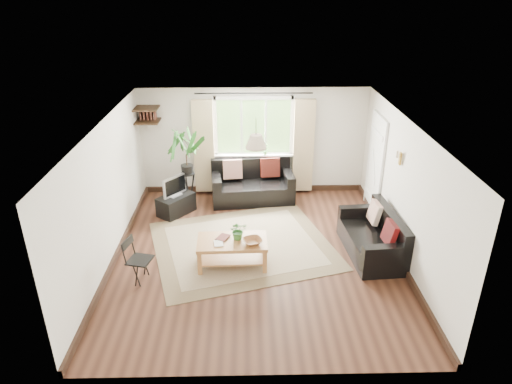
{
  "coord_description": "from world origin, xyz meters",
  "views": [
    {
      "loc": [
        -0.16,
        -6.93,
        4.46
      ],
      "look_at": [
        0.0,
        0.4,
        1.05
      ],
      "focal_mm": 32.0,
      "sensor_mm": 36.0,
      "label": 1
    }
  ],
  "objects_px": {
    "sofa_right": "(372,235)",
    "palm_stand": "(187,170)",
    "sofa_back": "(252,183)",
    "coffee_table": "(232,253)",
    "tv_stand": "(176,204)",
    "folding_chair": "(140,261)"
  },
  "relations": [
    {
      "from": "coffee_table",
      "to": "sofa_right",
      "type": "bearing_deg",
      "value": 7.23
    },
    {
      "from": "palm_stand",
      "to": "folding_chair",
      "type": "height_order",
      "value": "palm_stand"
    },
    {
      "from": "sofa_right",
      "to": "coffee_table",
      "type": "bearing_deg",
      "value": -87.41
    },
    {
      "from": "sofa_back",
      "to": "sofa_right",
      "type": "bearing_deg",
      "value": -52.89
    },
    {
      "from": "sofa_back",
      "to": "folding_chair",
      "type": "xyz_separation_m",
      "value": [
        -1.85,
        -2.98,
        -0.04
      ]
    },
    {
      "from": "sofa_back",
      "to": "coffee_table",
      "type": "relative_size",
      "value": 1.5
    },
    {
      "from": "sofa_right",
      "to": "folding_chair",
      "type": "xyz_separation_m",
      "value": [
        -3.93,
        -0.74,
        0.0
      ]
    },
    {
      "from": "sofa_back",
      "to": "folding_chair",
      "type": "bearing_deg",
      "value": -127.56
    },
    {
      "from": "sofa_right",
      "to": "coffee_table",
      "type": "height_order",
      "value": "sofa_right"
    },
    {
      "from": "tv_stand",
      "to": "palm_stand",
      "type": "relative_size",
      "value": 0.45
    },
    {
      "from": "sofa_back",
      "to": "coffee_table",
      "type": "xyz_separation_m",
      "value": [
        -0.38,
        -2.55,
        -0.18
      ]
    },
    {
      "from": "sofa_right",
      "to": "palm_stand",
      "type": "bearing_deg",
      "value": -123.93
    },
    {
      "from": "sofa_back",
      "to": "sofa_right",
      "type": "relative_size",
      "value": 1.11
    },
    {
      "from": "folding_chair",
      "to": "sofa_right",
      "type": "bearing_deg",
      "value": -65.48
    },
    {
      "from": "sofa_back",
      "to": "palm_stand",
      "type": "bearing_deg",
      "value": -172.99
    },
    {
      "from": "sofa_back",
      "to": "tv_stand",
      "type": "bearing_deg",
      "value": -164.87
    },
    {
      "from": "tv_stand",
      "to": "folding_chair",
      "type": "height_order",
      "value": "folding_chair"
    },
    {
      "from": "coffee_table",
      "to": "palm_stand",
      "type": "height_order",
      "value": "palm_stand"
    },
    {
      "from": "tv_stand",
      "to": "folding_chair",
      "type": "distance_m",
      "value": 2.38
    },
    {
      "from": "coffee_table",
      "to": "folding_chair",
      "type": "xyz_separation_m",
      "value": [
        -1.47,
        -0.43,
        0.14
      ]
    },
    {
      "from": "folding_chair",
      "to": "sofa_back",
      "type": "bearing_deg",
      "value": -17.95
    },
    {
      "from": "sofa_back",
      "to": "coffee_table",
      "type": "bearing_deg",
      "value": -104.2
    }
  ]
}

